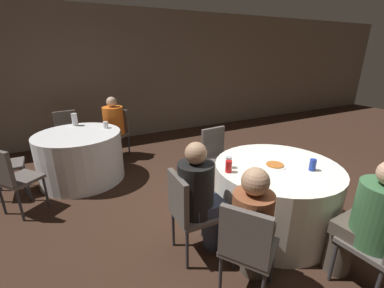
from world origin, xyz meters
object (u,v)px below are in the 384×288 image
chair_near_west (187,208)px  chair_near_southwest (247,244)px  soda_can_blue (313,165)px  person_green_jacket (367,223)px  person_orange_shirt (112,128)px  chair_near_north (216,153)px  soda_can_silver (229,162)px  soda_can_red (229,167)px  table_near (274,196)px  table_far (81,157)px  pizza_plate_near (275,165)px  person_floral_shirt (253,228)px  bottle_far (75,120)px  chair_far_northeast (117,129)px  person_black_shirt (202,198)px  chair_far_north (68,131)px  chair_far_southwest (11,175)px

chair_near_west → chair_near_southwest: bearing=18.0°
soda_can_blue → person_green_jacket: bearing=-102.2°
person_orange_shirt → chair_near_north: bearing=166.9°
chair_near_west → soda_can_silver: (0.58, 0.17, 0.28)m
chair_near_southwest → chair_near_west: same height
person_orange_shirt → soda_can_red: (0.66, -2.75, 0.22)m
table_near → chair_near_southwest: (-0.89, -0.62, 0.16)m
soda_can_blue → soda_can_silver: same height
table_near → table_far: 2.89m
person_orange_shirt → soda_can_silver: 2.77m
chair_near_west → soda_can_silver: chair_near_west is taller
pizza_plate_near → chair_near_north: bearing=93.2°
table_near → person_orange_shirt: bearing=113.2°
person_floral_shirt → soda_can_blue: bearing=70.9°
chair_near_southwest → soda_can_silver: 0.94m
person_orange_shirt → bottle_far: bearing=59.0°
table_far → pizza_plate_near: bearing=-50.8°
soda_can_blue → chair_far_northeast: bearing=112.6°
table_far → person_black_shirt: 2.40m
chair_near_north → chair_far_north: (-1.87, 2.18, 0.00)m
soda_can_blue → bottle_far: bearing=124.8°
chair_near_west → chair_near_north: same height
person_floral_shirt → person_orange_shirt: 3.42m
soda_can_red → bottle_far: bottle_far is taller
chair_near_southwest → chair_far_north: 4.02m
chair_far_north → table_far: bearing=90.0°
chair_near_southwest → soda_can_red: size_ratio=7.28×
chair_far_north → person_floral_shirt: person_floral_shirt is taller
table_far → person_green_jacket: person_green_jacket is taller
chair_far_northeast → bottle_far: 0.83m
chair_far_northeast → soda_can_blue: 3.50m
chair_far_northeast → person_black_shirt: bearing=138.1°
person_black_shirt → pizza_plate_near: size_ratio=4.95×
chair_far_southwest → person_black_shirt: 2.32m
chair_far_southwest → person_green_jacket: person_green_jacket is taller
chair_near_southwest → chair_far_northeast: same height
table_near → table_far: (-1.84, 2.23, 0.00)m
person_green_jacket → chair_far_north: bearing=111.3°
person_orange_shirt → soda_can_red: 2.84m
chair_near_southwest → table_near: bearing=90.0°
chair_near_north → person_green_jacket: person_green_jacket is taller
person_black_shirt → soda_can_silver: bearing=114.1°
soda_can_blue → person_floral_shirt: bearing=-164.4°
table_far → bottle_far: 0.67m
person_floral_shirt → table_far: bearing=166.9°
pizza_plate_near → soda_can_silver: 0.51m
person_black_shirt → pizza_plate_near: person_black_shirt is taller
table_far → soda_can_silver: soda_can_silver is taller
soda_can_red → bottle_far: 2.89m
chair_far_northeast → table_near: bearing=155.0°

